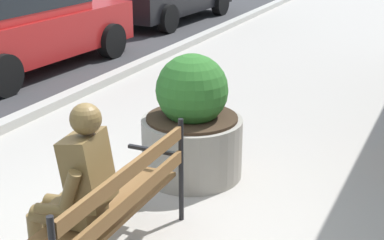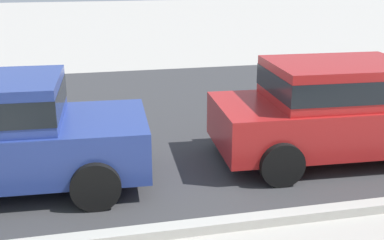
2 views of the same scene
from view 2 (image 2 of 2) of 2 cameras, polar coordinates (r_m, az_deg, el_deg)
The scene contains 2 objects.
street_surface at distance 9.91m, azimuth -13.39°, elevation -0.09°, with size 60.00×9.00×0.01m, color #38383A.
parked_car_red at distance 7.97m, azimuth 17.25°, elevation 1.46°, with size 4.18×2.08×1.56m.
Camera 2 is at (0.22, -1.95, 2.99)m, focal length 45.28 mm.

